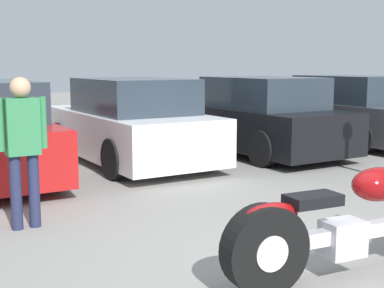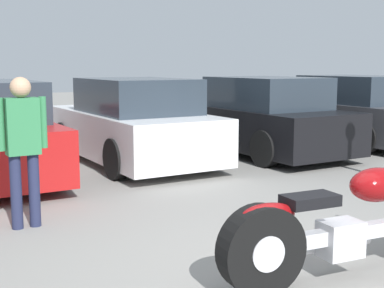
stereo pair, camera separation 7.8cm
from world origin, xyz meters
The scene contains 6 objects.
ground_plane centered at (0.00, 0.00, 0.00)m, with size 60.00×60.00×0.00m, color gray.
motorcycle centered at (0.37, -0.33, 0.43)m, with size 2.46×0.69×1.05m.
parked_car_white centered at (0.95, 5.39, 0.69)m, with size 1.84×4.19×1.50m.
parked_car_black centered at (3.54, 5.05, 0.69)m, with size 1.84×4.19×1.50m.
parked_car_dark_grey centered at (6.12, 5.18, 0.69)m, with size 1.84×4.19×1.50m.
person_standing centered at (-1.64, 2.38, 0.96)m, with size 0.52×0.22×1.62m.
Camera 1 is at (-2.97, -3.31, 1.74)m, focal length 50.00 mm.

